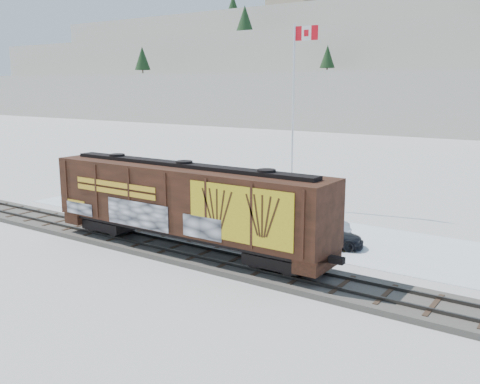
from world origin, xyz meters
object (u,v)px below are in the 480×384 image
Objects in this scene: car_silver at (191,205)px; car_dark at (325,236)px; flagpole at (294,140)px; car_white at (312,222)px; hopper_railcar at (185,201)px.

car_silver is 10.99m from car_dark.
flagpole is 2.93× the size of car_silver.
car_white is (4.70, -6.05, -4.29)m from flagpole.
car_white is at bearing 22.97° from car_dark.
flagpole is at bearing 18.11° from car_dark.
flagpole reaches higher than car_silver.
car_silver is 1.06× the size of car_dark.
flagpole is 11.13m from car_dark.
car_dark is at bearing -97.25° from car_silver.
car_silver is at bearing -123.67° from flagpole.
flagpole is 3.10× the size of car_dark.
car_white is 1.08× the size of car_dark.
hopper_railcar is 8.25m from car_dark.
car_silver is (-4.42, -6.64, -4.28)m from flagpole.
car_white is at bearing -87.03° from car_silver.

